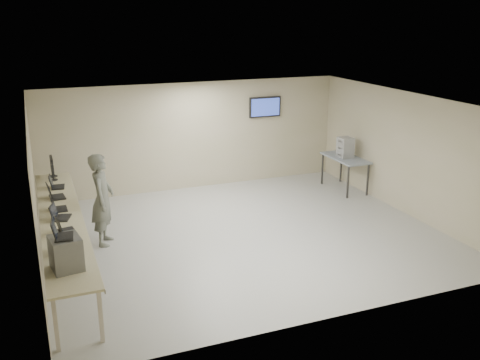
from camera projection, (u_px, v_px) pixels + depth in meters
name	position (u px, v px, depth m)	size (l,w,h in m)	color
room	(244.00, 170.00, 10.93)	(8.01, 7.01, 2.81)	#B0B0B0
workbench	(62.00, 221.00, 9.79)	(0.76, 6.00, 0.90)	beige
equipment_box	(66.00, 253.00, 7.74)	(0.41, 0.47, 0.49)	gray
laptop_on_box	(60.00, 233.00, 7.63)	(0.32, 0.37, 0.27)	black
laptop_0	(64.00, 247.00, 8.37)	(0.36, 0.40, 0.28)	black
laptop_1	(64.00, 228.00, 9.08)	(0.35, 0.39, 0.28)	black
laptop_2	(58.00, 215.00, 9.68)	(0.40, 0.44, 0.29)	black
laptop_3	(57.00, 206.00, 10.12)	(0.30, 0.36, 0.28)	black
laptop_4	(54.00, 194.00, 10.77)	(0.36, 0.42, 0.31)	black
laptop_5	(55.00, 185.00, 11.41)	(0.33, 0.39, 0.28)	black
monitor_near	(53.00, 170.00, 11.88)	(0.18, 0.41, 0.41)	black
monitor_far	(52.00, 165.00, 12.13)	(0.21, 0.47, 0.46)	black
soldier	(102.00, 200.00, 10.60)	(0.68, 0.45, 1.87)	#545A4A
side_table	(345.00, 160.00, 13.94)	(0.69, 1.47, 0.88)	gray
storage_bins	(345.00, 148.00, 13.84)	(0.33, 0.37, 0.53)	#ACAEB0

